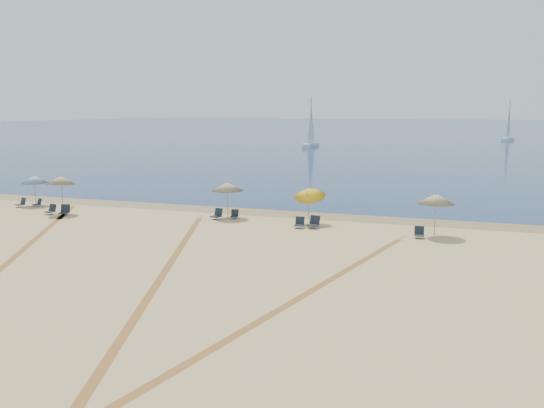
# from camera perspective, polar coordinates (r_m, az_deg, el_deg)

# --- Properties ---
(ground) EXTENTS (160.00, 160.00, 0.00)m
(ground) POSITION_cam_1_polar(r_m,az_deg,el_deg) (17.82, -21.51, -14.32)
(ground) COLOR tan
(ground) RESTS_ON ground
(ocean) EXTENTS (500.00, 500.00, 0.00)m
(ocean) POSITION_cam_1_polar(r_m,az_deg,el_deg) (237.69, 15.98, 7.43)
(ocean) COLOR #0C2151
(ocean) RESTS_ON ground
(wet_sand) EXTENTS (500.00, 500.00, 0.00)m
(wet_sand) POSITION_cam_1_polar(r_m,az_deg,el_deg) (38.55, 1.88, -0.97)
(wet_sand) COLOR olive
(wet_sand) RESTS_ON ground
(umbrella_0) EXTENTS (1.96, 1.96, 2.28)m
(umbrella_0) POSITION_cam_1_polar(r_m,az_deg,el_deg) (45.17, -22.81, 2.31)
(umbrella_0) COLOR gray
(umbrella_0) RESTS_ON ground
(umbrella_1) EXTENTS (1.93, 1.95, 2.65)m
(umbrella_1) POSITION_cam_1_polar(r_m,az_deg,el_deg) (40.73, -20.50, 2.27)
(umbrella_1) COLOR gray
(umbrella_1) RESTS_ON ground
(umbrella_2) EXTENTS (2.08, 2.08, 2.39)m
(umbrella_2) POSITION_cam_1_polar(r_m,az_deg,el_deg) (36.97, -4.52, 1.77)
(umbrella_2) COLOR gray
(umbrella_2) RESTS_ON ground
(umbrella_3) EXTENTS (1.93, 2.00, 2.55)m
(umbrella_3) POSITION_cam_1_polar(r_m,az_deg,el_deg) (35.03, 3.82, 1.19)
(umbrella_3) COLOR gray
(umbrella_3) RESTS_ON ground
(umbrella_4) EXTENTS (2.04, 2.04, 2.45)m
(umbrella_4) POSITION_cam_1_polar(r_m,az_deg,el_deg) (32.67, 16.19, 0.51)
(umbrella_4) COLOR gray
(umbrella_4) RESTS_ON ground
(chair_0) EXTENTS (0.73, 0.79, 0.66)m
(chair_0) POSITION_cam_1_polar(r_m,az_deg,el_deg) (45.03, -23.92, 0.10)
(chair_0) COLOR black
(chair_0) RESTS_ON ground
(chair_1) EXTENTS (0.70, 0.74, 0.60)m
(chair_1) POSITION_cam_1_polar(r_m,az_deg,el_deg) (44.64, -22.51, 0.08)
(chair_1) COLOR black
(chair_1) RESTS_ON ground
(chair_2) EXTENTS (0.61, 0.70, 0.67)m
(chair_2) POSITION_cam_1_polar(r_m,az_deg,el_deg) (41.13, -21.36, -0.55)
(chair_2) COLOR black
(chair_2) RESTS_ON ground
(chair_3) EXTENTS (0.80, 0.86, 0.72)m
(chair_3) POSITION_cam_1_polar(r_m,az_deg,el_deg) (40.33, -20.15, -0.63)
(chair_3) COLOR black
(chair_3) RESTS_ON ground
(chair_4) EXTENTS (0.71, 0.78, 0.69)m
(chair_4) POSITION_cam_1_polar(r_m,az_deg,el_deg) (36.77, -5.54, -1.05)
(chair_4) COLOR black
(chair_4) RESTS_ON ground
(chair_5) EXTENTS (0.57, 0.64, 0.59)m
(chair_5) POSITION_cam_1_polar(r_m,az_deg,el_deg) (36.84, -3.80, -1.07)
(chair_5) COLOR black
(chair_5) RESTS_ON ground
(chair_6) EXTENTS (0.59, 0.68, 0.65)m
(chair_6) POSITION_cam_1_polar(r_m,az_deg,el_deg) (33.93, 2.79, -1.93)
(chair_6) COLOR black
(chair_6) RESTS_ON ground
(chair_7) EXTENTS (0.70, 0.79, 0.73)m
(chair_7) POSITION_cam_1_polar(r_m,az_deg,el_deg) (33.94, 4.25, -1.88)
(chair_7) COLOR black
(chair_7) RESTS_ON ground
(chair_8) EXTENTS (0.58, 0.66, 0.63)m
(chair_8) POSITION_cam_1_polar(r_m,az_deg,el_deg) (32.30, 14.61, -2.83)
(chair_8) COLOR black
(chair_8) RESTS_ON ground
(sailboat_1) EXTENTS (1.83, 6.33, 9.35)m
(sailboat_1) POSITION_cam_1_polar(r_m,az_deg,el_deg) (108.36, 3.95, 7.25)
(sailboat_1) COLOR white
(sailboat_1) RESTS_ON ocean
(sailboat_2) EXTENTS (3.20, 6.35, 9.18)m
(sailboat_2) POSITION_cam_1_polar(r_m,az_deg,el_deg) (141.78, 22.71, 7.05)
(sailboat_2) COLOR white
(sailboat_2) RESTS_ON ocean
(tire_tracks) EXTENTS (50.72, 41.34, 0.00)m
(tire_tracks) POSITION_cam_1_polar(r_m,az_deg,el_deg) (24.73, -13.64, -7.22)
(tire_tracks) COLOR tan
(tire_tracks) RESTS_ON ground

